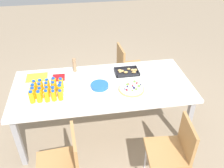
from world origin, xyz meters
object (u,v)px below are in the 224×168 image
object	(u,v)px
juice_bottle_9	(60,90)
snack_tray	(127,72)
chair_near_right	(174,149)
juice_bottle_11	(40,89)
party_table	(102,89)
chair_far_right	(128,66)
juice_bottle_1	(39,97)
juice_bottle_12	(47,88)
juice_bottle_14	(61,87)
juice_bottle_6	(40,93)
cardboard_tube	(74,65)
juice_bottle_10	(33,90)
juice_bottle_15	(35,86)
juice_bottle_17	(48,85)
chair_near_left	(64,161)
juice_bottle_0	(32,97)
juice_bottle_19	(61,83)
napkin_stack	(59,78)
juice_bottle_4	(60,95)
juice_bottle_18	(54,83)
fruit_pizza	(132,89)
juice_bottle_13	(53,87)
juice_bottle_2	(47,96)
paper_folder	(37,77)
juice_bottle_8	(53,92)
juice_bottle_5	(33,93)
juice_bottle_3	(54,96)

from	to	relation	value
juice_bottle_9	snack_tray	distance (m)	0.92
chair_near_right	juice_bottle_11	size ratio (longest dim) A/B	5.93
party_table	chair_far_right	world-z (taller)	chair_far_right
juice_bottle_1	chair_near_right	bearing A→B (deg)	-26.46
juice_bottle_12	snack_tray	size ratio (longest dim) A/B	0.49
chair_near_right	juice_bottle_14	distance (m)	1.39
chair_near_right	juice_bottle_6	distance (m)	1.53
chair_far_right	juice_bottle_6	size ratio (longest dim) A/B	5.93
snack_tray	juice_bottle_14	bearing A→B (deg)	-161.29
juice_bottle_9	cardboard_tube	world-z (taller)	cardboard_tube
juice_bottle_6	juice_bottle_10	bearing A→B (deg)	136.68
juice_bottle_15	juice_bottle_12	bearing A→B (deg)	-28.27
juice_bottle_17	juice_bottle_9	bearing A→B (deg)	-44.49
chair_near_left	juice_bottle_10	bearing A→B (deg)	17.66
juice_bottle_0	juice_bottle_19	size ratio (longest dim) A/B	1.09
juice_bottle_6	napkin_stack	bearing A→B (deg)	63.68
juice_bottle_0	juice_bottle_1	distance (m)	0.08
chair_near_right	chair_far_right	world-z (taller)	same
juice_bottle_4	juice_bottle_9	bearing A→B (deg)	92.40
juice_bottle_18	fruit_pizza	bearing A→B (deg)	-10.70
party_table	chair_near_right	size ratio (longest dim) A/B	2.58
juice_bottle_10	cardboard_tube	distance (m)	0.64
chair_near_left	juice_bottle_13	bearing A→B (deg)	2.35
juice_bottle_17	snack_tray	xyz separation A→B (m)	(0.99, 0.21, -0.05)
party_table	juice_bottle_19	bearing A→B (deg)	177.74
juice_bottle_2	paper_folder	size ratio (longest dim) A/B	0.58
juice_bottle_8	juice_bottle_15	distance (m)	0.27
juice_bottle_2	juice_bottle_12	size ratio (longest dim) A/B	1.00
juice_bottle_10	juice_bottle_13	world-z (taller)	juice_bottle_13
paper_folder	juice_bottle_2	bearing A→B (deg)	-72.20
juice_bottle_10	juice_bottle_17	bearing A→B (deg)	26.44
juice_bottle_15	juice_bottle_14	bearing A→B (deg)	-13.81
chair_near_left	juice_bottle_5	world-z (taller)	juice_bottle_5
fruit_pizza	napkin_stack	xyz separation A→B (m)	(-0.85, 0.39, -0.01)
juice_bottle_19	juice_bottle_9	bearing A→B (deg)	-92.73
juice_bottle_15	cardboard_tube	world-z (taller)	cardboard_tube
chair_far_right	juice_bottle_14	size ratio (longest dim) A/B	6.10
juice_bottle_15	cardboard_tube	xyz separation A→B (m)	(0.47, 0.35, 0.03)
juice_bottle_9	juice_bottle_5	bearing A→B (deg)	-179.67
juice_bottle_3	juice_bottle_12	distance (m)	0.16
cardboard_tube	juice_bottle_11	bearing A→B (deg)	-133.87
juice_bottle_15	juice_bottle_6	bearing A→B (deg)	-63.58
juice_bottle_17	chair_near_left	bearing A→B (deg)	-79.65
juice_bottle_19	fruit_pizza	size ratio (longest dim) A/B	0.46
juice_bottle_4	juice_bottle_9	xyz separation A→B (m)	(-0.00, 0.08, 0.01)
juice_bottle_10	juice_bottle_17	size ratio (longest dim) A/B	0.99
juice_bottle_17	party_table	bearing A→B (deg)	-1.22
juice_bottle_13	juice_bottle_19	distance (m)	0.11
chair_far_right	party_table	bearing A→B (deg)	-35.95
juice_bottle_6	snack_tray	world-z (taller)	juice_bottle_6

